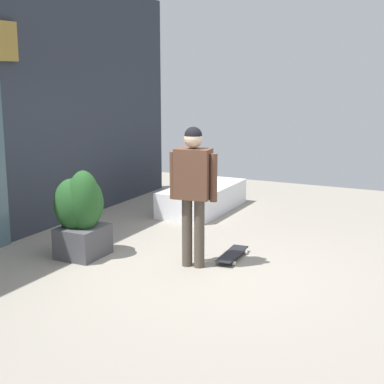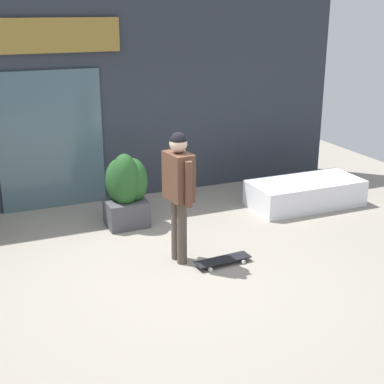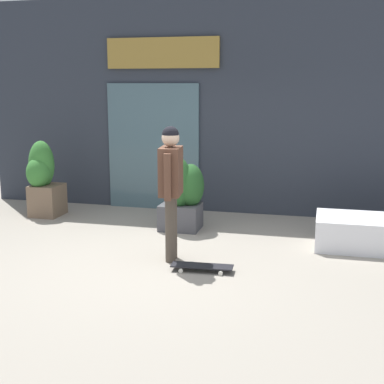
{
  "view_description": "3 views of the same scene",
  "coord_description": "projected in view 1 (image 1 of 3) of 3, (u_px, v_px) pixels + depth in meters",
  "views": [
    {
      "loc": [
        -6.07,
        -3.01,
        2.38
      ],
      "look_at": [
        0.34,
        0.14,
        0.89
      ],
      "focal_mm": 53.7,
      "sensor_mm": 36.0,
      "label": 1
    },
    {
      "loc": [
        -2.37,
        -6.2,
        3.23
      ],
      "look_at": [
        0.34,
        0.14,
        0.89
      ],
      "focal_mm": 51.48,
      "sensor_mm": 36.0,
      "label": 2
    },
    {
      "loc": [
        1.98,
        -6.41,
        2.27
      ],
      "look_at": [
        0.34,
        0.14,
        0.89
      ],
      "focal_mm": 49.84,
      "sensor_mm": 36.0,
      "label": 3
    }
  ],
  "objects": [
    {
      "name": "skateboarder",
      "position": [
        193.0,
        182.0,
        6.98
      ],
      "size": [
        0.31,
        0.6,
        1.75
      ],
      "rotation": [
        0.0,
        0.0,
        0.12
      ],
      "color": "#4C4238",
      "rests_on": "ground_plane"
    },
    {
      "name": "ground_plane",
      "position": [
        190.0,
        268.0,
        7.12
      ],
      "size": [
        12.0,
        12.0,
        0.0
      ],
      "primitive_type": "plane",
      "color": "gray"
    },
    {
      "name": "skateboard",
      "position": [
        232.0,
        254.0,
        7.48
      ],
      "size": [
        0.78,
        0.29,
        0.08
      ],
      "rotation": [
        0.0,
        0.0,
        0.06
      ],
      "color": "black",
      "rests_on": "ground_plane"
    },
    {
      "name": "planter_box_right",
      "position": [
        81.0,
        211.0,
        7.5
      ],
      "size": [
        0.67,
        0.63,
        1.16
      ],
      "color": "#47474C",
      "rests_on": "ground_plane"
    },
    {
      "name": "snow_ledge",
      "position": [
        203.0,
        198.0,
        10.1
      ],
      "size": [
        1.91,
        0.9,
        0.44
      ],
      "primitive_type": "cube",
      "color": "white",
      "rests_on": "ground_plane"
    },
    {
      "name": "building_facade",
      "position": [
        1.0,
        110.0,
        7.96
      ],
      "size": [
        8.57,
        0.31,
        3.77
      ],
      "color": "#2D333D",
      "rests_on": "ground_plane"
    }
  ]
}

